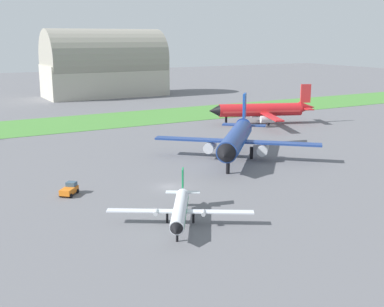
% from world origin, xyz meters
% --- Properties ---
extents(ground_plane, '(600.00, 600.00, 0.00)m').
position_xyz_m(ground_plane, '(0.00, 0.00, 0.00)').
color(ground_plane, slate).
extents(grass_taxiway_strip, '(360.00, 28.00, 0.08)m').
position_xyz_m(grass_taxiway_strip, '(0.00, 70.89, 0.04)').
color(grass_taxiway_strip, '#478438').
rests_on(grass_taxiway_strip, ground_plane).
extents(airplane_parked_jet_far, '(31.10, 31.33, 11.55)m').
position_xyz_m(airplane_parked_jet_far, '(51.75, 42.64, 4.16)').
color(airplane_parked_jet_far, red).
rests_on(airplane_parked_jet_far, ground_plane).
extents(airplane_midfield_jet, '(27.68, 28.49, 12.31)m').
position_xyz_m(airplane_midfield_jet, '(20.98, 10.83, 4.43)').
color(airplane_midfield_jet, navy).
rests_on(airplane_midfield_jet, ground_plane).
extents(airplane_foreground_turboprop, '(17.85, 15.58, 6.03)m').
position_xyz_m(airplane_foreground_turboprop, '(-6.49, -16.19, 2.21)').
color(airplane_foreground_turboprop, silver).
rests_on(airplane_foreground_turboprop, ground_plane).
extents(pushback_tug_near_gate, '(3.72, 3.90, 1.95)m').
position_xyz_m(pushback_tug_near_gate, '(-16.17, 4.05, 0.91)').
color(pushback_tug_near_gate, orange).
rests_on(pushback_tug_near_gate, ground_plane).
extents(hangar_distant, '(50.64, 24.68, 28.35)m').
position_xyz_m(hangar_distant, '(35.26, 132.29, 12.90)').
color(hangar_distant, '#B2AD9E').
rests_on(hangar_distant, ground_plane).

